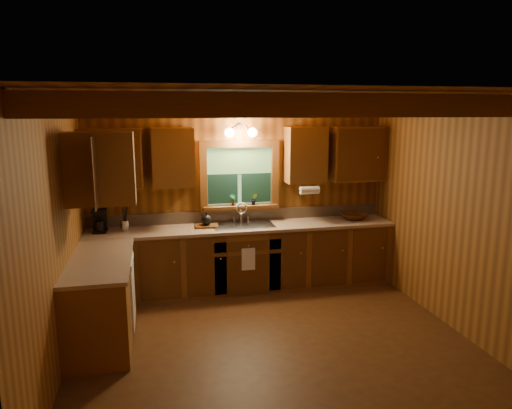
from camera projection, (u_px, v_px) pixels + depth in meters
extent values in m
plane|color=#4C2C12|center=(272.00, 340.00, 5.13)|extent=(4.20, 4.20, 0.00)
plane|color=brown|center=(274.00, 95.00, 4.62)|extent=(4.20, 4.20, 0.00)
plane|color=brown|center=(239.00, 193.00, 6.69)|extent=(4.20, 0.00, 4.20)
plane|color=brown|center=(346.00, 292.00, 3.05)|extent=(4.20, 0.00, 4.20)
plane|color=brown|center=(56.00, 235.00, 4.43)|extent=(0.00, 3.80, 3.80)
plane|color=brown|center=(453.00, 214.00, 5.32)|extent=(0.00, 3.80, 3.80)
cube|color=brown|center=(314.00, 105.00, 3.49)|extent=(4.20, 0.14, 0.18)
cube|color=brown|center=(285.00, 106.00, 4.26)|extent=(4.20, 0.14, 0.18)
cube|color=brown|center=(264.00, 107.00, 5.02)|extent=(4.20, 0.14, 0.18)
cube|color=brown|center=(249.00, 107.00, 5.79)|extent=(4.20, 0.14, 0.18)
cube|color=brown|center=(244.00, 258.00, 6.57)|extent=(4.20, 0.62, 0.86)
cube|color=brown|center=(102.00, 300.00, 5.12)|extent=(0.62, 1.60, 0.86)
cube|color=tan|center=(244.00, 227.00, 6.48)|extent=(4.20, 0.66, 0.04)
cube|color=tan|center=(100.00, 260.00, 5.04)|extent=(0.64, 1.60, 0.04)
cube|color=tan|center=(240.00, 215.00, 6.74)|extent=(4.20, 0.02, 0.16)
cube|color=white|center=(133.00, 291.00, 5.38)|extent=(0.02, 0.60, 0.80)
cube|color=brown|center=(112.00, 159.00, 6.06)|extent=(0.78, 0.34, 0.78)
cube|color=brown|center=(173.00, 158.00, 6.23)|extent=(0.55, 0.34, 0.78)
cube|color=brown|center=(306.00, 155.00, 6.62)|extent=(0.55, 0.34, 0.78)
cube|color=brown|center=(357.00, 154.00, 6.78)|extent=(0.78, 0.34, 0.78)
cube|color=brown|center=(81.00, 169.00, 5.01)|extent=(0.34, 1.10, 0.78)
cube|color=brown|center=(239.00, 144.00, 6.52)|extent=(1.12, 0.08, 0.10)
cube|color=brown|center=(240.00, 207.00, 6.69)|extent=(1.12, 0.08, 0.10)
cube|color=brown|center=(203.00, 177.00, 6.50)|extent=(0.10, 0.08, 0.80)
cube|color=brown|center=(275.00, 175.00, 6.71)|extent=(0.10, 0.08, 0.80)
cube|color=#437330|center=(239.00, 176.00, 6.64)|extent=(0.92, 0.01, 0.80)
cube|color=#11322B|center=(223.00, 189.00, 6.60)|extent=(0.42, 0.02, 0.42)
cube|color=#11322B|center=(256.00, 188.00, 6.70)|extent=(0.42, 0.02, 0.42)
cylinder|color=black|center=(240.00, 175.00, 6.61)|extent=(0.92, 0.01, 0.01)
cube|color=brown|center=(240.00, 207.00, 6.65)|extent=(1.06, 0.14, 0.04)
cylinder|color=black|center=(239.00, 127.00, 6.47)|extent=(0.08, 0.03, 0.08)
cylinder|color=black|center=(233.00, 127.00, 6.39)|extent=(0.09, 0.17, 0.08)
cylinder|color=black|center=(247.00, 127.00, 6.44)|extent=(0.09, 0.17, 0.08)
sphere|color=#FFE0A5|center=(229.00, 133.00, 6.34)|extent=(0.13, 0.13, 0.13)
sphere|color=#FFE0A5|center=(253.00, 132.00, 6.40)|extent=(0.13, 0.13, 0.13)
cylinder|color=white|center=(309.00, 190.00, 6.52)|extent=(0.27, 0.11, 0.11)
cube|color=white|center=(248.00, 259.00, 6.24)|extent=(0.18, 0.01, 0.30)
cube|color=silver|center=(243.00, 225.00, 6.48)|extent=(0.82, 0.48, 0.02)
cube|color=#262628|center=(230.00, 230.00, 6.45)|extent=(0.34, 0.40, 0.14)
cube|color=#262628|center=(257.00, 229.00, 6.54)|extent=(0.34, 0.40, 0.14)
cylinder|color=silver|center=(241.00, 215.00, 6.63)|extent=(0.04, 0.04, 0.22)
torus|color=silver|center=(242.00, 208.00, 6.56)|extent=(0.16, 0.02, 0.16)
cube|color=black|center=(100.00, 231.00, 6.12)|extent=(0.17, 0.21, 0.03)
cube|color=black|center=(100.00, 219.00, 6.15)|extent=(0.17, 0.07, 0.28)
cube|color=black|center=(99.00, 211.00, 6.05)|extent=(0.17, 0.19, 0.04)
cylinder|color=black|center=(100.00, 226.00, 6.07)|extent=(0.10, 0.10, 0.12)
cylinder|color=silver|center=(125.00, 226.00, 6.18)|extent=(0.11, 0.11, 0.14)
cylinder|color=black|center=(123.00, 215.00, 6.14)|extent=(0.03, 0.04, 0.21)
cylinder|color=black|center=(124.00, 215.00, 6.15)|extent=(0.01, 0.01, 0.21)
cylinder|color=black|center=(125.00, 215.00, 6.17)|extent=(0.03, 0.04, 0.21)
cylinder|color=black|center=(126.00, 214.00, 6.18)|extent=(0.04, 0.05, 0.20)
cube|color=#512D11|center=(207.00, 226.00, 6.40)|extent=(0.32, 0.23, 0.03)
sphere|color=black|center=(206.00, 220.00, 6.38)|extent=(0.14, 0.14, 0.14)
cylinder|color=black|center=(206.00, 214.00, 6.36)|extent=(0.02, 0.02, 0.04)
imported|color=#48230C|center=(353.00, 216.00, 6.84)|extent=(0.40, 0.40, 0.09)
imported|color=#512D11|center=(233.00, 200.00, 6.61)|extent=(0.10, 0.08, 0.16)
imported|color=#512D11|center=(254.00, 199.00, 6.67)|extent=(0.09, 0.08, 0.16)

